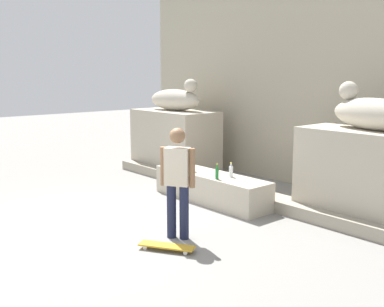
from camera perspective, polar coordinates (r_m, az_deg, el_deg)
ground_plane at (r=7.53m, az=-11.71°, el=-9.20°), size 40.00×40.00×0.00m
facade_wall at (r=10.59m, az=13.30°, el=13.80°), size 9.37×0.60×6.39m
pedestal_left at (r=11.42m, az=-2.14°, el=1.54°), size 2.22×1.17×1.54m
pedestal_right at (r=8.12m, az=21.19°, el=-2.63°), size 2.22×1.17×1.54m
statue_reclining_left at (r=11.29m, az=-2.05°, el=6.81°), size 1.64×0.70×0.78m
statue_reclining_right at (r=8.00m, az=21.47°, el=4.79°), size 1.68×0.90×0.78m
ledge_block at (r=8.85m, az=2.35°, el=-4.24°), size 2.60×0.69×0.55m
skater at (r=6.74m, az=-1.81°, el=-3.11°), size 0.48×0.36×1.67m
skateboard at (r=6.53m, az=-3.17°, el=-11.44°), size 0.79×0.58×0.08m
bottle_clear at (r=8.51m, az=4.88°, el=-2.19°), size 0.07×0.07×0.27m
bottle_red at (r=8.97m, az=0.05°, el=-1.34°), size 0.07×0.07×0.33m
bottle_brown at (r=9.41m, az=-0.65°, el=-0.91°), size 0.07×0.07×0.29m
bottle_green at (r=8.31m, az=3.13°, el=-2.43°), size 0.06×0.06×0.28m
stair_step at (r=9.28m, az=4.92°, el=-4.64°), size 7.37×0.50×0.22m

